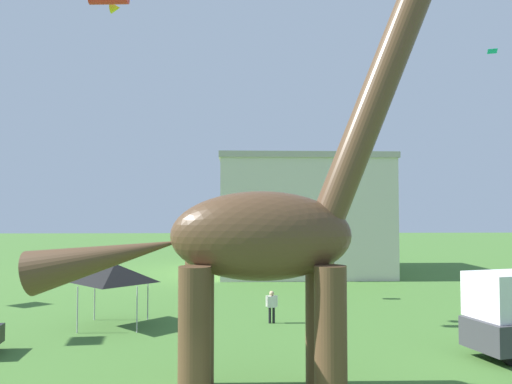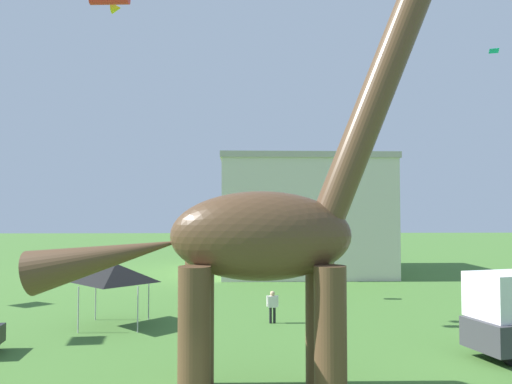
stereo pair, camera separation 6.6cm
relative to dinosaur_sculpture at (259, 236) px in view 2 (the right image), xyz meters
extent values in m
cylinder|color=#513823|center=(1.97, 0.88, -2.80)|extent=(0.92, 0.92, 3.99)
cylinder|color=#513823|center=(1.97, -0.88, -2.80)|extent=(0.92, 0.92, 3.99)
cylinder|color=#513823|center=(-1.84, 0.88, -2.80)|extent=(0.92, 0.92, 3.99)
cylinder|color=#513823|center=(-1.84, -0.88, -2.80)|extent=(0.92, 0.92, 3.99)
ellipsoid|color=#513823|center=(0.06, 0.00, 0.00)|extent=(5.46, 2.35, 2.69)
cylinder|color=#513823|center=(3.60, 0.00, 4.30)|extent=(3.92, 1.01, 7.77)
cone|color=#513823|center=(-4.51, 0.00, -0.61)|extent=(4.79, 1.34, 2.27)
cylinder|color=black|center=(9.21, 4.81, -4.39)|extent=(0.84, 0.45, 0.80)
cylinder|color=black|center=(9.21, 2.71, -4.39)|extent=(0.84, 0.45, 0.80)
cylinder|color=black|center=(0.97, 9.73, -4.40)|extent=(0.13, 0.13, 0.79)
cylinder|color=black|center=(1.16, 9.73, -4.40)|extent=(0.13, 0.13, 0.79)
cube|color=silver|center=(1.06, 9.73, -3.73)|extent=(0.43, 0.26, 0.56)
sphere|color=tan|center=(1.06, 9.73, -3.33)|extent=(0.25, 0.25, 0.25)
cylinder|color=silver|center=(0.82, 9.73, -3.70)|extent=(0.10, 0.10, 0.53)
cylinder|color=silver|center=(1.31, 9.73, -3.70)|extent=(0.10, 0.10, 0.53)
cylinder|color=#B2B2B7|center=(-5.24, 10.78, -3.74)|extent=(0.06, 0.06, 2.10)
cylinder|color=#B2B2B7|center=(-5.24, 8.08, -3.74)|extent=(0.06, 0.06, 2.10)
cylinder|color=#B2B2B7|center=(-7.94, 10.78, -3.74)|extent=(0.06, 0.06, 2.10)
cylinder|color=#B2B2B7|center=(-7.94, 8.08, -3.74)|extent=(0.06, 0.06, 2.10)
pyramid|color=black|center=(-6.59, 9.43, -2.24)|extent=(3.15, 3.15, 0.90)
cube|color=#19B2B7|center=(18.15, 20.14, 12.60)|extent=(0.77, 0.64, 0.23)
cube|color=green|center=(4.56, 16.30, -0.45)|extent=(0.53, 0.53, 0.35)
cube|color=orange|center=(4.56, 16.30, -0.72)|extent=(0.53, 0.53, 0.35)
cone|color=yellow|center=(-6.87, 9.98, 11.11)|extent=(0.51, 0.59, 0.56)
cube|color=beige|center=(5.18, 31.04, 0.17)|extent=(14.34, 13.89, 9.91)
cube|color=#ABA396|center=(5.18, 31.04, 5.37)|extent=(14.63, 14.16, 0.50)
camera|label=1|loc=(-0.67, -14.68, 0.70)|focal=34.27mm
camera|label=2|loc=(-0.60, -14.68, 0.70)|focal=34.27mm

